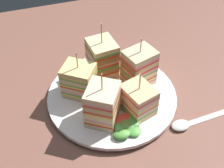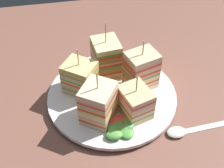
# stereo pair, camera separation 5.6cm
# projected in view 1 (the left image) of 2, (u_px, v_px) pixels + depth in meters

# --- Properties ---
(ground_plane) EXTENTS (0.95, 0.87, 0.02)m
(ground_plane) POSITION_uv_depth(u_px,v_px,m) (112.00, 102.00, 0.65)
(ground_plane) COLOR brown
(plate) EXTENTS (0.27, 0.27, 0.02)m
(plate) POSITION_uv_depth(u_px,v_px,m) (112.00, 96.00, 0.64)
(plate) COLOR white
(plate) RESTS_ON ground_plane
(sandwich_wedge_0) EXTENTS (0.08, 0.08, 0.12)m
(sandwich_wedge_0) POSITION_uv_depth(u_px,v_px,m) (103.00, 104.00, 0.56)
(sandwich_wedge_0) COLOR beige
(sandwich_wedge_0) RESTS_ON plate
(sandwich_wedge_1) EXTENTS (0.07, 0.07, 0.10)m
(sandwich_wedge_1) POSITION_uv_depth(u_px,v_px,m) (138.00, 100.00, 0.58)
(sandwich_wedge_1) COLOR #E0C08A
(sandwich_wedge_1) RESTS_ON plate
(sandwich_wedge_2) EXTENTS (0.07, 0.07, 0.12)m
(sandwich_wedge_2) POSITION_uv_depth(u_px,v_px,m) (139.00, 68.00, 0.63)
(sandwich_wedge_2) COLOR beige
(sandwich_wedge_2) RESTS_ON plate
(sandwich_wedge_3) EXTENTS (0.06, 0.07, 0.13)m
(sandwich_wedge_3) POSITION_uv_depth(u_px,v_px,m) (104.00, 59.00, 0.65)
(sandwich_wedge_3) COLOR #D1C188
(sandwich_wedge_3) RESTS_ON plate
(sandwich_wedge_4) EXTENTS (0.08, 0.08, 0.11)m
(sandwich_wedge_4) POSITION_uv_depth(u_px,v_px,m) (79.00, 80.00, 0.62)
(sandwich_wedge_4) COLOR beige
(sandwich_wedge_4) RESTS_ON plate
(chip_pile) EXTENTS (0.07, 0.08, 0.03)m
(chip_pile) POSITION_uv_depth(u_px,v_px,m) (117.00, 91.00, 0.62)
(chip_pile) COLOR #EFD579
(chip_pile) RESTS_ON plate
(salad_garnish) EXTENTS (0.07, 0.06, 0.01)m
(salad_garnish) POSITION_uv_depth(u_px,v_px,m) (128.00, 126.00, 0.57)
(salad_garnish) COLOR #42813B
(salad_garnish) RESTS_ON plate
(spoon) EXTENTS (0.14, 0.03, 0.01)m
(spoon) POSITION_uv_depth(u_px,v_px,m) (188.00, 123.00, 0.59)
(spoon) COLOR silver
(spoon) RESTS_ON ground_plane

